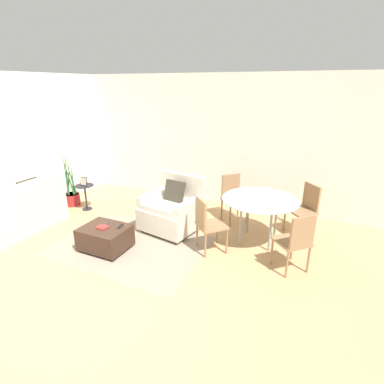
{
  "coord_description": "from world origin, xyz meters",
  "views": [
    {
      "loc": [
        2.42,
        -2.43,
        2.53
      ],
      "look_at": [
        0.35,
        2.03,
        0.75
      ],
      "focal_mm": 28.0,
      "sensor_mm": 36.0,
      "label": 1
    }
  ],
  "objects_px": {
    "armchair": "(173,210)",
    "dining_table": "(260,203)",
    "tv_remote_primary": "(106,224)",
    "dining_chair_near_right": "(296,239)",
    "dining_chair_far_left": "(233,195)",
    "potted_plant": "(71,193)",
    "picture_frame": "(84,181)",
    "dining_chair_far_right": "(306,206)",
    "ottoman": "(105,237)",
    "side_table": "(85,193)",
    "couch": "(9,218)",
    "book_stack": "(102,227)",
    "tv_remote_secondary": "(120,226)",
    "dining_chair_near_left": "(207,222)"
  },
  "relations": [
    {
      "from": "couch",
      "to": "armchair",
      "type": "relative_size",
      "value": 1.84
    },
    {
      "from": "dining_chair_near_right",
      "to": "dining_chair_far_left",
      "type": "relative_size",
      "value": 1.0
    },
    {
      "from": "book_stack",
      "to": "dining_chair_near_left",
      "type": "distance_m",
      "value": 1.65
    },
    {
      "from": "armchair",
      "to": "dining_table",
      "type": "relative_size",
      "value": 0.85
    },
    {
      "from": "side_table",
      "to": "dining_chair_far_left",
      "type": "bearing_deg",
      "value": 15.56
    },
    {
      "from": "ottoman",
      "to": "tv_remote_primary",
      "type": "relative_size",
      "value": 4.91
    },
    {
      "from": "ottoman",
      "to": "dining_chair_near_right",
      "type": "bearing_deg",
      "value": 12.42
    },
    {
      "from": "couch",
      "to": "dining_table",
      "type": "bearing_deg",
      "value": 21.67
    },
    {
      "from": "book_stack",
      "to": "dining_chair_far_right",
      "type": "height_order",
      "value": "dining_chair_far_right"
    },
    {
      "from": "dining_chair_near_right",
      "to": "dining_chair_far_left",
      "type": "height_order",
      "value": "same"
    },
    {
      "from": "armchair",
      "to": "potted_plant",
      "type": "bearing_deg",
      "value": 177.94
    },
    {
      "from": "book_stack",
      "to": "tv_remote_primary",
      "type": "bearing_deg",
      "value": 104.53
    },
    {
      "from": "dining_chair_near_left",
      "to": "dining_chair_near_right",
      "type": "xyz_separation_m",
      "value": [
        1.33,
        0.0,
        0.0
      ]
    },
    {
      "from": "picture_frame",
      "to": "dining_chair_far_left",
      "type": "bearing_deg",
      "value": 15.56
    },
    {
      "from": "dining_chair_far_right",
      "to": "book_stack",
      "type": "bearing_deg",
      "value": -145.27
    },
    {
      "from": "armchair",
      "to": "tv_remote_primary",
      "type": "distance_m",
      "value": 1.21
    },
    {
      "from": "tv_remote_primary",
      "to": "dining_chair_near_right",
      "type": "height_order",
      "value": "dining_chair_near_right"
    },
    {
      "from": "side_table",
      "to": "picture_frame",
      "type": "xyz_separation_m",
      "value": [
        0.0,
        -0.0,
        0.25
      ]
    },
    {
      "from": "dining_chair_far_left",
      "to": "dining_chair_far_right",
      "type": "xyz_separation_m",
      "value": [
        1.33,
        0.0,
        0.0
      ]
    },
    {
      "from": "book_stack",
      "to": "dining_chair_near_right",
      "type": "distance_m",
      "value": 2.92
    },
    {
      "from": "tv_remote_primary",
      "to": "side_table",
      "type": "xyz_separation_m",
      "value": [
        -1.41,
        1.02,
        -0.01
      ]
    },
    {
      "from": "book_stack",
      "to": "dining_chair_near_left",
      "type": "height_order",
      "value": "dining_chair_near_left"
    },
    {
      "from": "side_table",
      "to": "picture_frame",
      "type": "relative_size",
      "value": 3.09
    },
    {
      "from": "tv_remote_primary",
      "to": "dining_chair_far_left",
      "type": "distance_m",
      "value": 2.42
    },
    {
      "from": "armchair",
      "to": "side_table",
      "type": "xyz_separation_m",
      "value": [
        -2.1,
        0.03,
        0.0
      ]
    },
    {
      "from": "tv_remote_secondary",
      "to": "tv_remote_primary",
      "type": "bearing_deg",
      "value": -174.5
    },
    {
      "from": "armchair",
      "to": "tv_remote_primary",
      "type": "bearing_deg",
      "value": -124.8
    },
    {
      "from": "potted_plant",
      "to": "ottoman",
      "type": "bearing_deg",
      "value": -31.56
    },
    {
      "from": "armchair",
      "to": "dining_chair_far_right",
      "type": "xyz_separation_m",
      "value": [
        2.19,
        0.85,
        0.14
      ]
    },
    {
      "from": "couch",
      "to": "ottoman",
      "type": "xyz_separation_m",
      "value": [
        1.86,
        0.31,
        -0.11
      ]
    },
    {
      "from": "dining_chair_near_left",
      "to": "dining_chair_far_left",
      "type": "relative_size",
      "value": 1.0
    },
    {
      "from": "tv_remote_secondary",
      "to": "dining_chair_far_right",
      "type": "distance_m",
      "value": 3.19
    },
    {
      "from": "couch",
      "to": "dining_chair_far_right",
      "type": "bearing_deg",
      "value": 25.77
    },
    {
      "from": "ottoman",
      "to": "picture_frame",
      "type": "xyz_separation_m",
      "value": [
        -1.46,
        1.13,
        0.42
      ]
    },
    {
      "from": "dining_table",
      "to": "dining_chair_far_right",
      "type": "relative_size",
      "value": 1.38
    },
    {
      "from": "couch",
      "to": "potted_plant",
      "type": "bearing_deg",
      "value": 93.13
    },
    {
      "from": "couch",
      "to": "armchair",
      "type": "bearing_deg",
      "value": 29.47
    },
    {
      "from": "tv_remote_secondary",
      "to": "dining_chair_near_left",
      "type": "relative_size",
      "value": 0.17
    },
    {
      "from": "dining_chair_far_right",
      "to": "dining_chair_near_left",
      "type": "bearing_deg",
      "value": -135.0
    },
    {
      "from": "armchair",
      "to": "potted_plant",
      "type": "xyz_separation_m",
      "value": [
        -2.58,
        0.09,
        -0.09
      ]
    },
    {
      "from": "dining_table",
      "to": "dining_chair_far_right",
      "type": "distance_m",
      "value": 0.96
    },
    {
      "from": "book_stack",
      "to": "dining_chair_far_left",
      "type": "xyz_separation_m",
      "value": [
        1.52,
        1.98,
        0.12
      ]
    },
    {
      "from": "ottoman",
      "to": "dining_table",
      "type": "bearing_deg",
      "value": 30.75
    },
    {
      "from": "picture_frame",
      "to": "dining_table",
      "type": "xyz_separation_m",
      "value": [
        3.63,
        0.16,
        0.07
      ]
    },
    {
      "from": "ottoman",
      "to": "dining_chair_far_right",
      "type": "bearing_deg",
      "value": 34.61
    },
    {
      "from": "armchair",
      "to": "dining_table",
      "type": "xyz_separation_m",
      "value": [
        1.53,
        0.19,
        0.32
      ]
    },
    {
      "from": "ottoman",
      "to": "dining_table",
      "type": "distance_m",
      "value": 2.57
    },
    {
      "from": "dining_chair_far_right",
      "to": "dining_table",
      "type": "bearing_deg",
      "value": -135.0
    },
    {
      "from": "armchair",
      "to": "dining_table",
      "type": "distance_m",
      "value": 1.57
    },
    {
      "from": "dining_chair_near_right",
      "to": "book_stack",
      "type": "bearing_deg",
      "value": -167.25
    }
  ]
}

